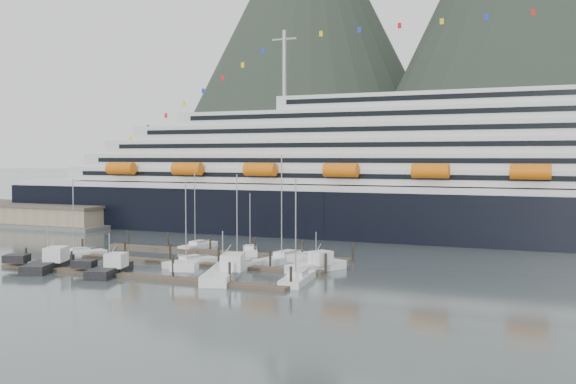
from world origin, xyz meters
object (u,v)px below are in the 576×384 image
sailboat_g (286,259)px  trawler_c (222,272)px  sailboat_h (298,280)px  sailboat_d (241,267)px  sailboat_f (250,251)px  sailboat_e (198,246)px  cruise_ship (459,181)px  trawler_b (109,269)px  sailboat_a (79,255)px  sailboat_c (191,263)px  trawler_a (47,263)px  warehouse (39,216)px  trawler_e (315,265)px

sailboat_g → trawler_c: sailboat_g is taller
trawler_c → sailboat_h: bearing=-102.1°
sailboat_d → sailboat_f: sailboat_d is taller
sailboat_e → sailboat_h: bearing=-124.6°
cruise_ship → trawler_c: (-23.18, -60.39, -11.11)m
sailboat_h → trawler_b: size_ratio=1.37×
sailboat_g → sailboat_a: bearing=116.9°
sailboat_g → trawler_c: bearing=-175.7°
sailboat_c → trawler_c: 12.87m
trawler_a → sailboat_e: bearing=-38.7°
sailboat_c → trawler_a: size_ratio=1.05×
sailboat_a → trawler_c: 33.35m
cruise_ship → trawler_c: size_ratio=14.06×
warehouse → sailboat_h: bearing=-27.2°
trawler_a → sailboat_d: bearing=-88.7°
sailboat_e → trawler_e: 32.35m
sailboat_a → trawler_c: size_ratio=0.93×
sailboat_h → trawler_e: (-1.25, 10.04, 0.40)m
sailboat_d → sailboat_c: bearing=92.4°
warehouse → sailboat_e: size_ratio=3.10×
sailboat_a → sailboat_c: sailboat_c is taller
sailboat_a → trawler_a: size_ratio=1.04×
sailboat_e → sailboat_f: (11.87, -1.95, -0.03)m
sailboat_h → warehouse: bearing=54.8°
cruise_ship → trawler_e: bearing=-105.1°
trawler_a → sailboat_h: bearing=-104.0°
sailboat_f → sailboat_d: bearing=174.3°
trawler_a → sailboat_g: bearing=-76.1°
cruise_ship → trawler_b: cruise_ship is taller
sailboat_d → trawler_a: size_ratio=1.12×
sailboat_e → sailboat_h: (30.31, -24.25, 0.02)m
warehouse → sailboat_c: (68.82, -39.40, -1.82)m
sailboat_d → sailboat_g: bearing=-12.3°
cruise_ship → sailboat_g: cruise_ship is taller
sailboat_f → sailboat_g: sailboat_g is taller
cruise_ship → trawler_e: (-13.28, -49.16, -11.19)m
sailboat_e → sailboat_d: bearing=-130.2°
trawler_c → sailboat_f: bearing=-0.9°
warehouse → sailboat_d: size_ratio=3.07×
sailboat_e → trawler_e: sailboat_e is taller
sailboat_c → trawler_e: bearing=-62.6°
sailboat_f → trawler_c: 24.60m
sailboat_c → sailboat_f: 15.68m
sailboat_c → sailboat_d: 9.13m
sailboat_f → trawler_e: sailboat_f is taller
sailboat_c → trawler_b: 13.62m
sailboat_h → sailboat_f: bearing=31.6°
sailboat_e → trawler_c: sailboat_e is taller
sailboat_a → sailboat_c: size_ratio=0.99×
trawler_e → sailboat_e: bearing=88.5°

